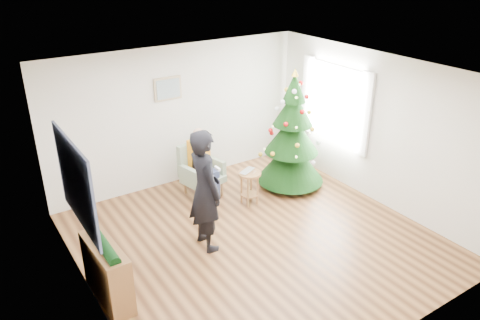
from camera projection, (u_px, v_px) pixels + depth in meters
floor at (256, 239)px, 7.25m from camera, size 5.00×5.00×0.00m
ceiling at (259, 74)px, 6.17m from camera, size 5.00×5.00×0.00m
wall_back at (179, 116)px, 8.61m from camera, size 5.00×0.00×5.00m
wall_front at (397, 249)px, 4.81m from camera, size 5.00×0.00×5.00m
wall_left at (83, 213)px, 5.46m from camera, size 0.00×5.00×5.00m
wall_right at (377, 129)px, 7.96m from camera, size 0.00×5.00×5.00m
window_panel at (335, 103)px, 8.62m from camera, size 0.04×1.30×1.40m
curtains at (334, 104)px, 8.61m from camera, size 0.05×1.75×1.50m
christmas_tree at (292, 135)px, 8.49m from camera, size 1.24×1.24×2.24m
stool at (249, 188)px, 8.14m from camera, size 0.41×0.41×0.61m
laptop at (250, 172)px, 8.01m from camera, size 0.39×0.34×0.03m
armchair at (201, 177)px, 8.45m from camera, size 0.78×0.74×0.96m
seated_person at (202, 163)px, 8.30m from camera, size 0.44×0.59×1.26m
standing_man at (205, 190)px, 6.73m from camera, size 0.47×0.69×1.87m
game_controller at (217, 168)px, 6.68m from camera, size 0.04×0.13×0.04m
console at (107, 272)px, 5.88m from camera, size 0.35×1.01×0.80m
garland at (103, 245)px, 5.71m from camera, size 0.14×0.90×0.14m
tapestry at (76, 183)px, 5.60m from camera, size 0.03×1.50×1.15m
framed_picture at (168, 89)px, 8.25m from camera, size 0.52×0.05×0.42m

